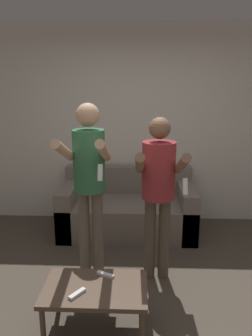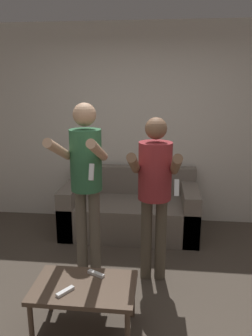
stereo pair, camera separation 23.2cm
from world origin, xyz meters
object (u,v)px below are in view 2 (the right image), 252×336
object	(u,v)px
person_standing_right	(155,183)
coffee_table	(84,291)
person_standing_left	(86,173)
remote_near	(65,292)
couch	(130,211)
remote_far	(96,274)

from	to	relation	value
person_standing_right	coffee_table	bearing A→B (deg)	-123.17
person_standing_left	remote_near	bearing A→B (deg)	-88.25
couch	person_standing_right	size ratio (longest dim) A/B	1.06
remote_near	remote_far	bearing A→B (deg)	54.36
person_standing_right	remote_near	bearing A→B (deg)	-125.22
remote_far	couch	bearing A→B (deg)	86.03
person_standing_left	remote_near	size ratio (longest dim) A/B	12.30
coffee_table	remote_far	xyz separation A→B (m)	(0.06, 0.14, 0.06)
person_standing_left	remote_near	xyz separation A→B (m)	(0.03, -0.89, -0.67)
couch	remote_far	size ratio (longest dim) A/B	11.52
coffee_table	remote_far	size ratio (longest dim) A/B	5.30
person_standing_left	coffee_table	size ratio (longest dim) A/B	2.20
couch	remote_near	size ratio (longest dim) A/B	12.14
coffee_table	remote_near	world-z (taller)	remote_near
couch	coffee_table	xyz separation A→B (m)	(-0.18, -1.87, 0.08)
person_standing_right	coffee_table	size ratio (longest dim) A/B	2.05
person_standing_right	remote_far	bearing A→B (deg)	-125.05
person_standing_right	remote_near	xyz separation A→B (m)	(-0.63, -0.89, -0.59)
person_standing_left	person_standing_right	bearing A→B (deg)	0.11
couch	remote_near	world-z (taller)	couch
couch	remote_near	bearing A→B (deg)	-98.66
couch	remote_far	distance (m)	1.74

